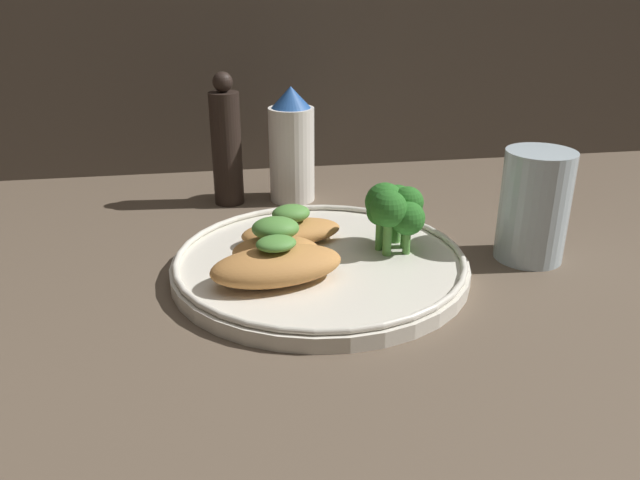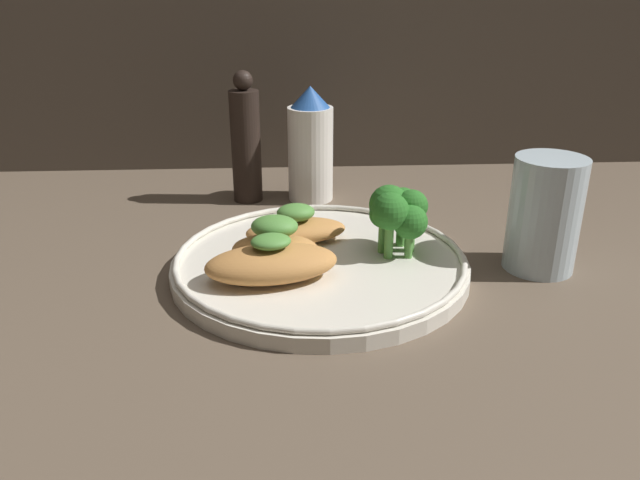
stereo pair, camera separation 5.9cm
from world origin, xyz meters
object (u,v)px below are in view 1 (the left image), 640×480
Objects in this scene: plate at (320,263)px; sauce_bottle at (292,147)px; pepper_grinder at (226,145)px; broccoli_bunch at (394,209)px; drinking_glass at (536,207)px.

plate is 22.21cm from sauce_bottle.
pepper_grinder is (-7.97, 0.00, 0.61)cm from sauce_bottle.
pepper_grinder reaches higher than plate.
pepper_grinder is at bearing 180.00° from sauce_bottle.
pepper_grinder is at bearing 110.32° from plate.
broccoli_bunch is at bearing -52.59° from pepper_grinder.
plate is 1.99× the size of sauce_bottle.
pepper_grinder reaches higher than drinking_glass.
pepper_grinder is (-15.40, 20.14, 1.79)cm from broccoli_bunch.
drinking_glass is at bearing -45.73° from sauce_bottle.
sauce_bottle is at bearing -0.00° from pepper_grinder.
broccoli_bunch is 25.41cm from pepper_grinder.
sauce_bottle reaches higher than plate.
broccoli_bunch is 13.91cm from drinking_glass.
sauce_bottle is (0.03, 21.44, 5.79)cm from plate.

